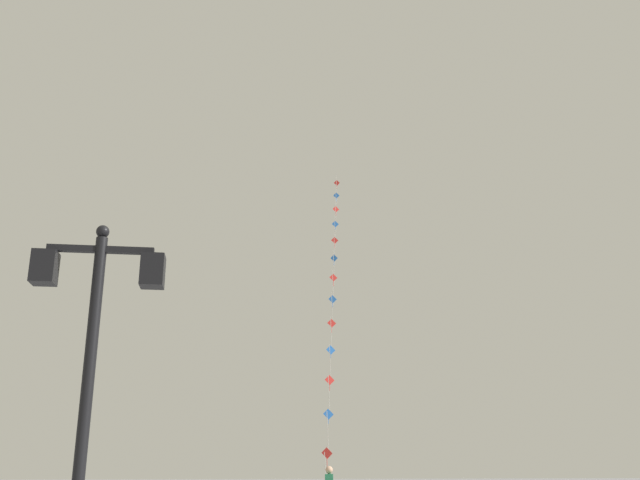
# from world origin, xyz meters

# --- Properties ---
(twin_lantern_lamp_post) EXTENTS (1.55, 0.28, 4.53)m
(twin_lantern_lamp_post) POSITION_xyz_m (-2.32, 6.66, 3.16)
(twin_lantern_lamp_post) COLOR black
(twin_lantern_lamp_post) RESTS_ON ground_plane
(kite_train) EXTENTS (3.42, 18.09, 19.04)m
(kite_train) POSITION_xyz_m (4.02, 30.61, 9.76)
(kite_train) COLOR brown
(kite_train) RESTS_ON ground_plane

